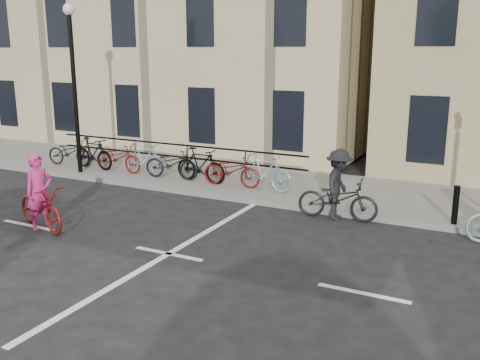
% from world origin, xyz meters
% --- Properties ---
extents(ground, '(120.00, 120.00, 0.00)m').
position_xyz_m(ground, '(0.00, 0.00, 0.00)').
color(ground, black).
rests_on(ground, ground).
extents(sidewalk, '(46.00, 4.00, 0.15)m').
position_xyz_m(sidewalk, '(-4.00, 6.00, 0.07)').
color(sidewalk, slate).
rests_on(sidewalk, ground).
extents(building_west, '(20.00, 10.00, 10.00)m').
position_xyz_m(building_west, '(-9.00, 13.00, 5.15)').
color(building_west, tan).
rests_on(building_west, sidewalk).
extents(lamp_post, '(0.36, 0.36, 5.28)m').
position_xyz_m(lamp_post, '(-6.50, 4.40, 3.49)').
color(lamp_post, black).
rests_on(lamp_post, sidewalk).
extents(bollard_east, '(0.14, 0.14, 0.90)m').
position_xyz_m(bollard_east, '(5.00, 4.25, 0.60)').
color(bollard_east, black).
rests_on(bollard_east, sidewalk).
extents(parked_bikes, '(9.35, 1.23, 1.05)m').
position_xyz_m(parked_bikes, '(-3.87, 5.04, 0.65)').
color(parked_bikes, black).
rests_on(parked_bikes, sidewalk).
extents(cyclist_pink, '(2.09, 1.26, 1.75)m').
position_xyz_m(cyclist_pink, '(-3.55, 0.01, 0.61)').
color(cyclist_pink, maroon).
rests_on(cyclist_pink, ground).
extents(cyclist_dark, '(2.00, 1.17, 1.74)m').
position_xyz_m(cyclist_dark, '(2.36, 3.80, 0.69)').
color(cyclist_dark, black).
rests_on(cyclist_dark, ground).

